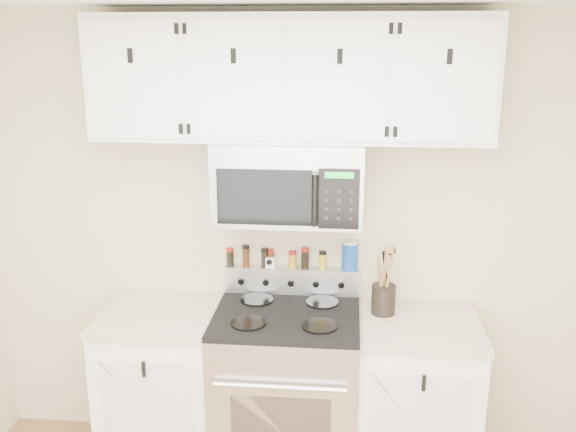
% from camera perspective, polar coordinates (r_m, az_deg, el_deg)
% --- Properties ---
extents(back_wall, '(3.50, 0.01, 2.50)m').
position_cam_1_polar(back_wall, '(3.59, 0.39, -2.15)').
color(back_wall, beige).
rests_on(back_wall, floor).
extents(range, '(0.76, 0.65, 1.10)m').
position_cam_1_polar(range, '(3.62, -0.10, -15.30)').
color(range, '#B7B7BA').
rests_on(range, floor).
extents(base_cabinet_left, '(0.64, 0.62, 0.92)m').
position_cam_1_polar(base_cabinet_left, '(3.77, -10.91, -14.67)').
color(base_cabinet_left, white).
rests_on(base_cabinet_left, floor).
extents(base_cabinet_right, '(0.64, 0.62, 0.92)m').
position_cam_1_polar(base_cabinet_right, '(3.66, 11.17, -15.72)').
color(base_cabinet_right, white).
rests_on(base_cabinet_right, floor).
extents(microwave, '(0.76, 0.44, 0.42)m').
position_cam_1_polar(microwave, '(3.31, 0.11, 3.10)').
color(microwave, '#9E9EA3').
rests_on(microwave, back_wall).
extents(upper_cabinets, '(2.00, 0.35, 0.62)m').
position_cam_1_polar(upper_cabinets, '(3.26, 0.15, 12.16)').
color(upper_cabinets, white).
rests_on(upper_cabinets, back_wall).
extents(utensil_crock, '(0.13, 0.13, 0.37)m').
position_cam_1_polar(utensil_crock, '(3.47, 8.49, -7.13)').
color(utensil_crock, black).
rests_on(utensil_crock, base_cabinet_right).
extents(kitchen_timer, '(0.06, 0.05, 0.06)m').
position_cam_1_polar(kitchen_timer, '(3.61, -1.63, -4.07)').
color(kitchen_timer, silver).
rests_on(kitchen_timer, range).
extents(salt_canister, '(0.09, 0.09, 0.16)m').
position_cam_1_polar(salt_canister, '(3.57, 5.52, -3.50)').
color(salt_canister, '#16459C').
rests_on(salt_canister, range).
extents(spice_jar_0, '(0.04, 0.04, 0.10)m').
position_cam_1_polar(spice_jar_0, '(3.64, -5.18, -3.63)').
color(spice_jar_0, black).
rests_on(spice_jar_0, range).
extents(spice_jar_1, '(0.04, 0.04, 0.12)m').
position_cam_1_polar(spice_jar_1, '(3.62, -3.77, -3.54)').
color(spice_jar_1, '#432310').
rests_on(spice_jar_1, range).
extents(spice_jar_2, '(0.04, 0.04, 0.11)m').
position_cam_1_polar(spice_jar_2, '(3.61, -2.09, -3.70)').
color(spice_jar_2, black).
rests_on(spice_jar_2, range).
extents(spice_jar_3, '(0.04, 0.04, 0.10)m').
position_cam_1_polar(spice_jar_3, '(3.60, -1.52, -3.78)').
color(spice_jar_3, '#462410').
rests_on(spice_jar_3, range).
extents(spice_jar_4, '(0.04, 0.04, 0.09)m').
position_cam_1_polar(spice_jar_4, '(3.59, 0.41, -3.87)').
color(spice_jar_4, orange).
rests_on(spice_jar_4, range).
extents(spice_jar_5, '(0.05, 0.05, 0.12)m').
position_cam_1_polar(spice_jar_5, '(3.58, 1.52, -3.75)').
color(spice_jar_5, black).
rests_on(spice_jar_5, range).
extents(spice_jar_6, '(0.04, 0.04, 0.10)m').
position_cam_1_polar(spice_jar_6, '(3.58, 3.10, -3.91)').
color(spice_jar_6, gold).
rests_on(spice_jar_6, range).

